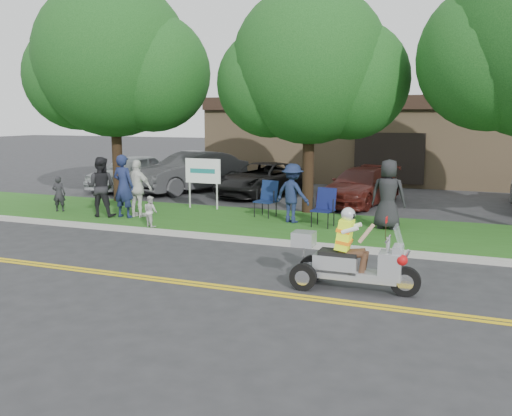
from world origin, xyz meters
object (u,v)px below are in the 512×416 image
(lawn_chair_a, at_px, (325,205))
(parked_car_right, at_px, (360,186))
(spectator_adult_mid, at_px, (101,187))
(parked_car_far_left, at_px, (131,172))
(parked_car_mid, at_px, (263,179))
(spectator_adult_left, at_px, (123,186))
(trike_scooter, at_px, (348,261))
(parked_car_left, at_px, (191,172))
(spectator_adult_right, at_px, (138,189))
(lawn_chair_b, at_px, (268,196))

(lawn_chair_a, height_order, parked_car_right, parked_car_right)
(spectator_adult_mid, height_order, parked_car_far_left, spectator_adult_mid)
(parked_car_far_left, height_order, parked_car_mid, parked_car_far_left)
(spectator_adult_left, bearing_deg, parked_car_far_left, -54.27)
(trike_scooter, distance_m, parked_car_far_left, 15.41)
(lawn_chair_a, distance_m, parked_car_far_left, 11.14)
(spectator_adult_mid, xyz_separation_m, parked_car_left, (-0.35, 6.50, -0.18))
(spectator_adult_right, xyz_separation_m, parked_car_right, (5.72, 5.47, -0.33))
(lawn_chair_b, distance_m, parked_car_far_left, 8.99)
(lawn_chair_b, distance_m, spectator_adult_right, 3.93)
(lawn_chair_b, height_order, spectator_adult_right, spectator_adult_right)
(parked_car_far_left, bearing_deg, parked_car_mid, 9.55)
(lawn_chair_a, height_order, parked_car_left, parked_car_left)
(lawn_chair_b, xyz_separation_m, spectator_adult_left, (-3.97, -1.74, 0.34))
(spectator_adult_left, bearing_deg, trike_scooter, 155.27)
(lawn_chair_b, relative_size, spectator_adult_mid, 0.60)
(lawn_chair_b, bearing_deg, parked_car_mid, 123.63)
(spectator_adult_left, bearing_deg, parked_car_right, -133.47)
(parked_car_far_left, height_order, parked_car_right, parked_car_far_left)
(lawn_chair_a, relative_size, parked_car_mid, 0.23)
(parked_car_right, bearing_deg, lawn_chair_a, -79.82)
(parked_car_far_left, bearing_deg, spectator_adult_right, -47.34)
(spectator_adult_right, bearing_deg, parked_car_right, -131.72)
(trike_scooter, relative_size, parked_car_mid, 0.50)
(trike_scooter, height_order, spectator_adult_left, spectator_adult_left)
(lawn_chair_b, height_order, parked_car_left, parked_car_left)
(parked_car_mid, bearing_deg, parked_car_right, 3.92)
(trike_scooter, xyz_separation_m, spectator_adult_mid, (-8.38, 4.00, 0.48))
(lawn_chair_b, bearing_deg, parked_car_far_left, 162.21)
(parked_car_left, bearing_deg, parked_car_right, 17.99)
(spectator_adult_mid, xyz_separation_m, parked_car_far_left, (-3.14, 6.24, -0.27))
(parked_car_left, distance_m, parked_car_mid, 3.17)
(spectator_adult_right, bearing_deg, spectator_adult_left, 35.62)
(spectator_adult_mid, height_order, parked_car_left, spectator_adult_mid)
(lawn_chair_a, xyz_separation_m, spectator_adult_left, (-5.96, -0.90, 0.35))
(spectator_adult_mid, bearing_deg, lawn_chair_b, -172.46)
(parked_car_left, bearing_deg, spectator_adult_right, -53.14)
(lawn_chair_a, distance_m, parked_car_right, 4.78)
(spectator_adult_mid, relative_size, parked_car_left, 0.36)
(lawn_chair_b, xyz_separation_m, spectator_adult_mid, (-4.71, -1.84, 0.29))
(spectator_adult_right, bearing_deg, lawn_chair_a, -168.36)
(lawn_chair_a, distance_m, spectator_adult_left, 6.03)
(spectator_adult_left, distance_m, parked_car_mid, 6.73)
(parked_car_right, bearing_deg, trike_scooter, -69.26)
(lawn_chair_a, relative_size, spectator_adult_right, 0.61)
(spectator_adult_right, distance_m, parked_car_mid, 6.42)
(parked_car_left, xyz_separation_m, parked_car_right, (7.17, -0.72, -0.19))
(parked_car_far_left, relative_size, parked_car_right, 0.99)
(lawn_chair_a, bearing_deg, parked_car_far_left, 159.94)
(spectator_adult_left, bearing_deg, parked_car_left, -76.87)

